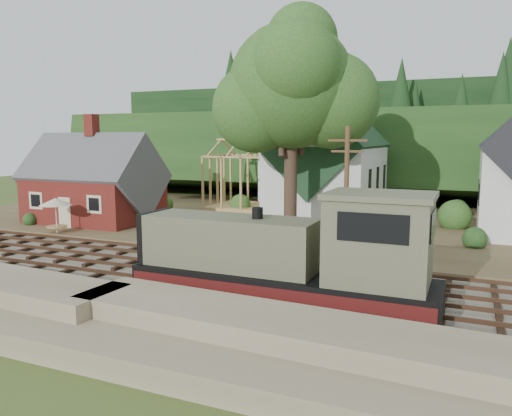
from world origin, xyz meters
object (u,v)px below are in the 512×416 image
at_px(car_green, 103,210).
at_px(patio_set, 56,203).
at_px(locomotive, 292,261).
at_px(car_blue, 222,222).

height_order(car_green, patio_set, patio_set).
bearing_deg(patio_set, car_green, 105.89).
distance_m(locomotive, car_green, 28.73).
xyz_separation_m(locomotive, patio_set, (-21.55, 8.50, 0.29)).
bearing_deg(locomotive, car_green, 145.75).
xyz_separation_m(locomotive, car_blue, (-10.66, 14.25, -1.29)).
distance_m(locomotive, car_blue, 17.84).
height_order(car_blue, patio_set, patio_set).
bearing_deg(car_green, patio_set, -150.81).
relative_size(car_blue, car_green, 1.04).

